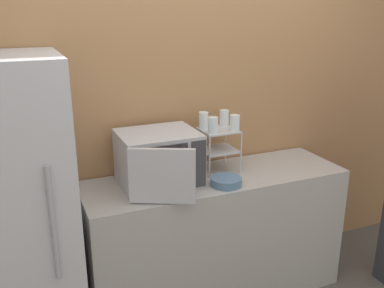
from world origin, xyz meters
TOP-DOWN VIEW (x-y plane):
  - wall_back at (0.00, 0.60)m, footprint 8.00×0.06m
  - counter at (0.00, 0.28)m, footprint 1.78×0.56m
  - microwave at (-0.39, 0.30)m, footprint 0.50×0.58m
  - dish_rack at (0.06, 0.38)m, footprint 0.24×0.23m
  - glass_front_left at (-0.01, 0.31)m, footprint 0.06×0.06m
  - glass_back_right at (0.14, 0.46)m, footprint 0.06×0.06m
  - glass_front_right at (0.14, 0.31)m, footprint 0.06×0.06m
  - glass_back_left at (-0.01, 0.46)m, footprint 0.06×0.06m
  - bowl at (-0.01, 0.12)m, footprint 0.20×0.20m
  - refrigerator at (-1.29, 0.23)m, footprint 0.71×0.68m

SIDE VIEW (x-z plane):
  - counter at x=0.00m, z-range 0.00..0.90m
  - refrigerator at x=-1.29m, z-range 0.00..1.76m
  - bowl at x=-0.01m, z-range 0.90..0.95m
  - microwave at x=-0.39m, z-range 0.90..1.24m
  - dish_rack at x=0.06m, z-range 0.97..1.26m
  - glass_front_left at x=-0.01m, z-range 1.19..1.30m
  - glass_back_right at x=0.14m, z-range 1.19..1.30m
  - glass_front_right at x=0.14m, z-range 1.19..1.30m
  - glass_back_left at x=-0.01m, z-range 1.19..1.30m
  - wall_back at x=0.00m, z-range 0.00..2.60m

